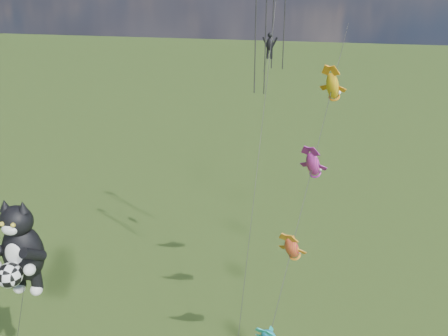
# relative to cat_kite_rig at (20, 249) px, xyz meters

# --- Properties ---
(cat_kite_rig) EXTENTS (2.72, 4.27, 12.31)m
(cat_kite_rig) POSITION_rel_cat_kite_rig_xyz_m (0.00, 0.00, 0.00)
(cat_kite_rig) COLOR brown
(cat_kite_rig) RESTS_ON ground
(fish_windsock_rig) EXTENTS (4.40, 15.41, 20.55)m
(fish_windsock_rig) POSITION_rel_cat_kite_rig_xyz_m (14.93, 3.95, 2.07)
(fish_windsock_rig) COLOR brown
(fish_windsock_rig) RESTS_ON ground
(parafoil_rig) EXTENTS (1.89, 17.56, 26.48)m
(parafoil_rig) POSITION_rel_cat_kite_rig_xyz_m (12.10, 11.00, 10.55)
(parafoil_rig) COLOR brown
(parafoil_rig) RESTS_ON ground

